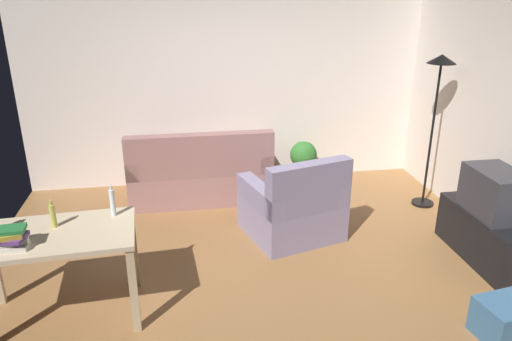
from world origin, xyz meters
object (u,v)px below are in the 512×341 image
tv_stand (487,236)px  bottle_squat (53,215)px  couch (200,175)px  desk (56,246)px  torchiere_lamp (438,90)px  potted_plant (303,159)px  tv (496,193)px  bottle_clear (112,202)px  storage_box (509,319)px  book_stack (10,238)px  armchair (294,208)px

tv_stand → bottle_squat: (-3.90, -0.17, 0.62)m
tv_stand → couch: bearing=54.8°
tv_stand → desk: size_ratio=0.88×
torchiere_lamp → potted_plant: size_ratio=3.18×
tv → bottle_clear: 3.48m
tv_stand → torchiere_lamp: size_ratio=0.61×
tv_stand → storage_box: tv_stand is taller
tv_stand → book_stack: book_stack is taller
bottle_squat → torchiere_lamp: bearing=20.2°
torchiere_lamp → armchair: (-1.75, -0.52, -1.09)m
couch → tv: same height
tv_stand → bottle_squat: bearing=92.6°
armchair → book_stack: bearing=11.0°
armchair → desk: bearing=9.5°
storage_box → torchiere_lamp: bearing=78.0°
tv_stand → armchair: 1.91m
tv_stand → tv: size_ratio=1.83×
torchiere_lamp → bottle_clear: size_ratio=6.76×
desk → bottle_squat: bearing=93.4°
couch → potted_plant: size_ratio=3.03×
tv → desk: 3.90m
bottle_clear → storage_box: bearing=-19.1°
desk → couch: bearing=56.8°
desk → bottle_squat: (-0.01, 0.10, 0.21)m
tv → desk: bearing=94.1°
couch → book_stack: size_ratio=6.55×
desk → bottle_squat: size_ratio=5.45×
potted_plant → storage_box: size_ratio=1.19×
bottle_clear → book_stack: bottle_clear is taller
couch → desk: (-1.22, -2.17, 0.34)m
storage_box → bottle_squat: bearing=165.2°
potted_plant → storage_box: bearing=-76.6°
potted_plant → bottle_squat: size_ratio=2.50×
bottle_clear → armchair: bearing=24.7°
torchiere_lamp → armchair: bearing=-163.6°
bottle_clear → desk: bearing=-150.9°
bottle_clear → bottle_squat: bearing=-163.2°
book_stack → bottle_clear: bearing=32.8°
armchair → storage_box: armchair is taller
bottle_clear → book_stack: 0.79m
couch → bottle_squat: (-1.23, -2.07, 0.55)m
torchiere_lamp → book_stack: size_ratio=6.86×
torchiere_lamp → bottle_squat: size_ratio=7.93×
couch → storage_box: bearing=126.3°
tv_stand → potted_plant: 2.55m
torchiere_lamp → couch: bearing=166.8°
storage_box → bottle_clear: (-2.97, 1.03, 0.73)m
desk → bottle_clear: (0.42, 0.24, 0.23)m
torchiere_lamp → desk: bearing=-158.4°
couch → bottle_clear: size_ratio=6.46×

